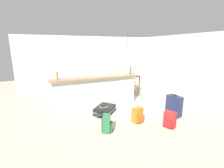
{
  "coord_description": "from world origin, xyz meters",
  "views": [
    {
      "loc": [
        -2.24,
        -4.51,
        2.04
      ],
      "look_at": [
        0.01,
        0.56,
        0.72
      ],
      "focal_mm": 25.56,
      "sensor_mm": 36.0,
      "label": 1
    }
  ],
  "objects_px": {
    "bottle_green": "(130,70)",
    "grocery_bag": "(120,71)",
    "suitcase_upright_navy": "(174,105)",
    "bottle_amber": "(57,76)",
    "backpack_green": "(107,124)",
    "pendant_lamp": "(127,52)",
    "bottle_clear": "(108,72)",
    "dining_table": "(126,78)",
    "book_stack": "(104,106)",
    "bottle_white": "(83,74)",
    "dining_chair_near_partition": "(132,83)",
    "backpack_red": "(170,120)",
    "suitcase_flat_black": "(105,110)",
    "backpack_orange": "(138,115)"
  },
  "relations": [
    {
      "from": "bottle_green",
      "to": "backpack_orange",
      "type": "distance_m",
      "value": 1.85
    },
    {
      "from": "backpack_red",
      "to": "bottle_white",
      "type": "bearing_deg",
      "value": 129.31
    },
    {
      "from": "grocery_bag",
      "to": "backpack_red",
      "type": "distance_m",
      "value": 2.33
    },
    {
      "from": "dining_table",
      "to": "backpack_green",
      "type": "relative_size",
      "value": 2.62
    },
    {
      "from": "suitcase_flat_black",
      "to": "backpack_green",
      "type": "height_order",
      "value": "backpack_green"
    },
    {
      "from": "grocery_bag",
      "to": "backpack_orange",
      "type": "relative_size",
      "value": 0.62
    },
    {
      "from": "dining_chair_near_partition",
      "to": "backpack_red",
      "type": "height_order",
      "value": "dining_chair_near_partition"
    },
    {
      "from": "pendant_lamp",
      "to": "backpack_green",
      "type": "bearing_deg",
      "value": -126.35
    },
    {
      "from": "bottle_clear",
      "to": "backpack_green",
      "type": "relative_size",
      "value": 0.57
    },
    {
      "from": "bottle_green",
      "to": "suitcase_upright_navy",
      "type": "bearing_deg",
      "value": -67.98
    },
    {
      "from": "grocery_bag",
      "to": "bottle_clear",
      "type": "bearing_deg",
      "value": 177.01
    },
    {
      "from": "bottle_clear",
      "to": "grocery_bag",
      "type": "bearing_deg",
      "value": -2.99
    },
    {
      "from": "backpack_red",
      "to": "book_stack",
      "type": "xyz_separation_m",
      "value": [
        -1.25,
        1.47,
        0.05
      ]
    },
    {
      "from": "backpack_red",
      "to": "book_stack",
      "type": "relative_size",
      "value": 1.73
    },
    {
      "from": "grocery_bag",
      "to": "suitcase_upright_navy",
      "type": "distance_m",
      "value": 2.06
    },
    {
      "from": "dining_chair_near_partition",
      "to": "backpack_red",
      "type": "relative_size",
      "value": 2.21
    },
    {
      "from": "backpack_orange",
      "to": "suitcase_upright_navy",
      "type": "xyz_separation_m",
      "value": [
        1.21,
        -0.09,
        0.13
      ]
    },
    {
      "from": "bottle_clear",
      "to": "backpack_orange",
      "type": "bearing_deg",
      "value": -81.88
    },
    {
      "from": "dining_table",
      "to": "book_stack",
      "type": "height_order",
      "value": "dining_table"
    },
    {
      "from": "bottle_amber",
      "to": "dining_chair_near_partition",
      "type": "height_order",
      "value": "bottle_amber"
    },
    {
      "from": "bottle_green",
      "to": "grocery_bag",
      "type": "xyz_separation_m",
      "value": [
        -0.35,
        0.08,
        -0.03
      ]
    },
    {
      "from": "backpack_green",
      "to": "pendant_lamp",
      "type": "bearing_deg",
      "value": 53.65
    },
    {
      "from": "dining_chair_near_partition",
      "to": "suitcase_upright_navy",
      "type": "relative_size",
      "value": 1.39
    },
    {
      "from": "suitcase_flat_black",
      "to": "backpack_green",
      "type": "xyz_separation_m",
      "value": [
        -0.35,
        -1.03,
        0.09
      ]
    },
    {
      "from": "grocery_bag",
      "to": "backpack_green",
      "type": "xyz_separation_m",
      "value": [
        -1.18,
        -1.62,
        -0.98
      ]
    },
    {
      "from": "dining_table",
      "to": "backpack_green",
      "type": "distance_m",
      "value": 3.67
    },
    {
      "from": "backpack_green",
      "to": "book_stack",
      "type": "relative_size",
      "value": 1.73
    },
    {
      "from": "bottle_clear",
      "to": "book_stack",
      "type": "xyz_separation_m",
      "value": [
        -0.42,
        -0.64,
        -0.94
      ]
    },
    {
      "from": "bottle_white",
      "to": "bottle_green",
      "type": "relative_size",
      "value": 0.93
    },
    {
      "from": "backpack_green",
      "to": "bottle_green",
      "type": "bearing_deg",
      "value": 45.23
    },
    {
      "from": "dining_chair_near_partition",
      "to": "grocery_bag",
      "type": "bearing_deg",
      "value": -139.68
    },
    {
      "from": "bottle_amber",
      "to": "bottle_green",
      "type": "distance_m",
      "value": 2.46
    },
    {
      "from": "suitcase_flat_black",
      "to": "backpack_orange",
      "type": "bearing_deg",
      "value": -57.17
    },
    {
      "from": "bottle_amber",
      "to": "pendant_lamp",
      "type": "relative_size",
      "value": 0.29
    },
    {
      "from": "grocery_bag",
      "to": "backpack_red",
      "type": "bearing_deg",
      "value": -79.95
    },
    {
      "from": "bottle_green",
      "to": "suitcase_upright_navy",
      "type": "distance_m",
      "value": 1.87
    },
    {
      "from": "pendant_lamp",
      "to": "suitcase_upright_navy",
      "type": "height_order",
      "value": "pendant_lamp"
    },
    {
      "from": "suitcase_upright_navy",
      "to": "backpack_green",
      "type": "height_order",
      "value": "suitcase_upright_navy"
    },
    {
      "from": "bottle_white",
      "to": "suitcase_upright_navy",
      "type": "height_order",
      "value": "bottle_white"
    },
    {
      "from": "backpack_orange",
      "to": "backpack_red",
      "type": "bearing_deg",
      "value": -43.09
    },
    {
      "from": "suitcase_upright_navy",
      "to": "bottle_amber",
      "type": "bearing_deg",
      "value": 153.38
    },
    {
      "from": "bottle_green",
      "to": "pendant_lamp",
      "type": "relative_size",
      "value": 0.33
    },
    {
      "from": "backpack_orange",
      "to": "suitcase_upright_navy",
      "type": "relative_size",
      "value": 0.63
    },
    {
      "from": "backpack_green",
      "to": "backpack_red",
      "type": "distance_m",
      "value": 1.62
    },
    {
      "from": "bottle_green",
      "to": "dining_table",
      "type": "xyz_separation_m",
      "value": [
        0.61,
        1.4,
        -0.56
      ]
    },
    {
      "from": "bottle_white",
      "to": "dining_chair_near_partition",
      "type": "bearing_deg",
      "value": 19.97
    },
    {
      "from": "bottle_green",
      "to": "suitcase_upright_navy",
      "type": "relative_size",
      "value": 0.41
    },
    {
      "from": "backpack_green",
      "to": "backpack_red",
      "type": "bearing_deg",
      "value": -16.53
    },
    {
      "from": "bottle_amber",
      "to": "backpack_red",
      "type": "distance_m",
      "value": 3.35
    },
    {
      "from": "dining_chair_near_partition",
      "to": "suitcase_upright_navy",
      "type": "bearing_deg",
      "value": -90.04
    }
  ]
}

